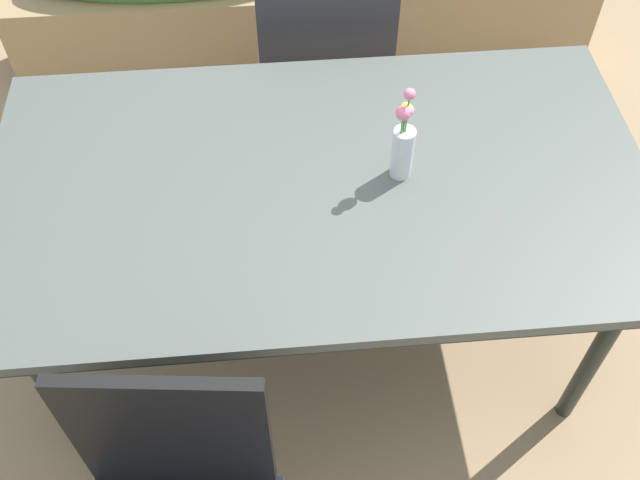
# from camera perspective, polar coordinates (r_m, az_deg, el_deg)

# --- Properties ---
(ground_plane) EXTENTS (12.00, 12.00, 0.00)m
(ground_plane) POSITION_cam_1_polar(r_m,az_deg,el_deg) (2.64, -0.76, -7.34)
(ground_plane) COLOR #9E7F5B
(dining_table) EXTENTS (1.84, 1.04, 0.79)m
(dining_table) POSITION_cam_1_polar(r_m,az_deg,el_deg) (2.06, 0.00, 3.66)
(dining_table) COLOR #4C514C
(dining_table) RESTS_ON ground
(chair_far_side) EXTENTS (0.50, 0.50, 0.98)m
(chair_far_side) POSITION_cam_1_polar(r_m,az_deg,el_deg) (2.79, 0.34, 13.63)
(chair_far_side) COLOR #342B2D
(chair_far_side) RESTS_ON ground
(flower_vase) EXTENTS (0.06, 0.06, 0.30)m
(flower_vase) POSITION_cam_1_polar(r_m,az_deg,el_deg) (1.97, 6.50, 7.46)
(flower_vase) COLOR silver
(flower_vase) RESTS_ON dining_table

